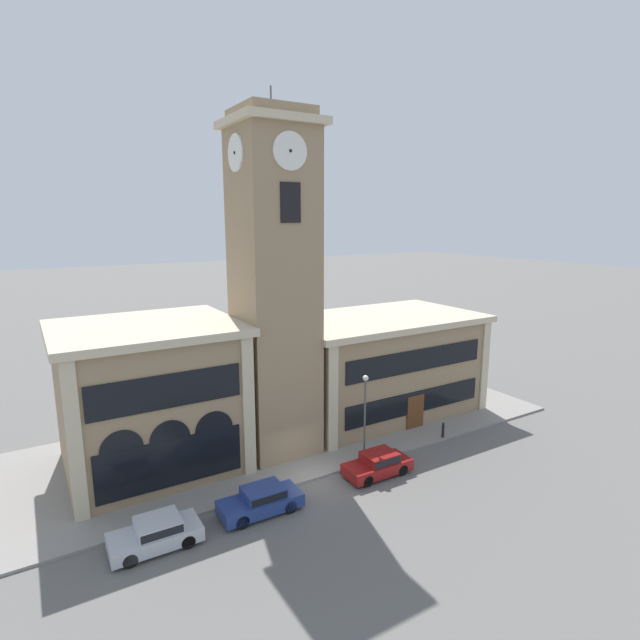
# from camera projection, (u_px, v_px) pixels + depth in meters

# --- Properties ---
(ground_plane) EXTENTS (300.00, 300.00, 0.00)m
(ground_plane) POSITION_uv_depth(u_px,v_px,m) (314.00, 481.00, 28.71)
(ground_plane) COLOR #605E5B
(sidewalk_kerb) EXTENTS (42.29, 12.97, 0.15)m
(sidewalk_kerb) POSITION_uv_depth(u_px,v_px,m) (266.00, 438.00, 34.13)
(sidewalk_kerb) COLOR gray
(sidewalk_kerb) RESTS_ON ground_plane
(clock_tower) EXTENTS (5.12, 5.12, 22.23)m
(clock_tower) POSITION_uv_depth(u_px,v_px,m) (274.00, 290.00, 30.56)
(clock_tower) COLOR #937A5B
(clock_tower) RESTS_ON ground_plane
(town_hall_left_wing) EXTENTS (10.40, 9.16, 8.83)m
(town_hall_left_wing) POSITION_uv_depth(u_px,v_px,m) (150.00, 396.00, 29.72)
(town_hall_left_wing) COLOR #937A5B
(town_hall_left_wing) RESTS_ON ground_plane
(town_hall_right_wing) EXTENTS (15.33, 9.16, 7.58)m
(town_hall_right_wing) POSITION_uv_depth(u_px,v_px,m) (379.00, 364.00, 38.56)
(town_hall_right_wing) COLOR #937A5B
(town_hall_right_wing) RESTS_ON ground_plane
(parked_car_near) EXTENTS (4.09, 1.94, 1.36)m
(parked_car_near) POSITION_uv_depth(u_px,v_px,m) (156.00, 533.00, 22.82)
(parked_car_near) COLOR #B2B7C1
(parked_car_near) RESTS_ON ground_plane
(parked_car_mid) EXTENTS (4.26, 1.82, 1.37)m
(parked_car_mid) POSITION_uv_depth(u_px,v_px,m) (261.00, 500.00, 25.48)
(parked_car_mid) COLOR navy
(parked_car_mid) RESTS_ON ground_plane
(parked_car_far) EXTENTS (4.07, 1.82, 1.37)m
(parked_car_far) POSITION_uv_depth(u_px,v_px,m) (378.00, 463.00, 29.28)
(parked_car_far) COLOR maroon
(parked_car_far) RESTS_ON ground_plane
(street_lamp) EXTENTS (0.36, 0.36, 5.46)m
(street_lamp) POSITION_uv_depth(u_px,v_px,m) (365.00, 404.00, 30.24)
(street_lamp) COLOR #4C4C51
(street_lamp) RESTS_ON sidewalk_kerb
(bollard) EXTENTS (0.18, 0.18, 1.06)m
(bollard) POSITION_uv_depth(u_px,v_px,m) (443.00, 430.00, 34.01)
(bollard) COLOR black
(bollard) RESTS_ON sidewalk_kerb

